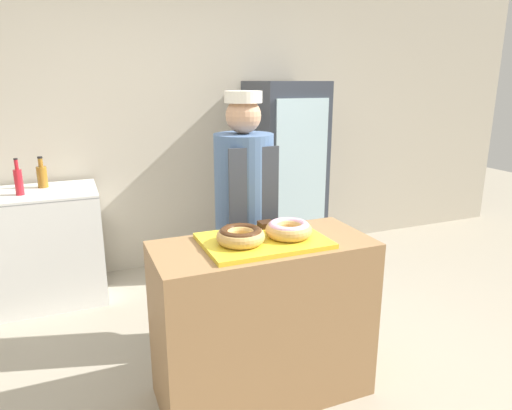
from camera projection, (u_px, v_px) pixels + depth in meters
ground_plane at (263, 391)px, 2.62m from camera, size 14.00×14.00×0.00m
wall_back at (171, 123)px, 4.17m from camera, size 8.00×0.06×2.70m
display_counter at (263, 320)px, 2.50m from camera, size 1.16×0.53×0.91m
serving_tray at (263, 241)px, 2.38m from camera, size 0.64×0.45×0.02m
donut_chocolate_glaze at (241, 235)px, 2.30m from camera, size 0.25×0.25×0.08m
donut_light_glaze at (289, 229)px, 2.40m from camera, size 0.25×0.25×0.08m
brownie_back_left at (236, 228)px, 2.49m from camera, size 0.08×0.08×0.03m
brownie_back_right at (266, 224)px, 2.56m from camera, size 0.08×0.08×0.03m
baker_person at (244, 217)px, 2.93m from camera, size 0.37×0.37×1.67m
beverage_fridge at (284, 176)px, 4.29m from camera, size 0.59×0.70×1.72m
chest_freezer at (32, 247)px, 3.59m from camera, size 1.05×0.64×0.90m
bottle_red at (19, 181)px, 3.37m from camera, size 0.06×0.06×0.28m
bottle_amber at (42, 176)px, 3.61m from camera, size 0.08×0.08×0.25m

